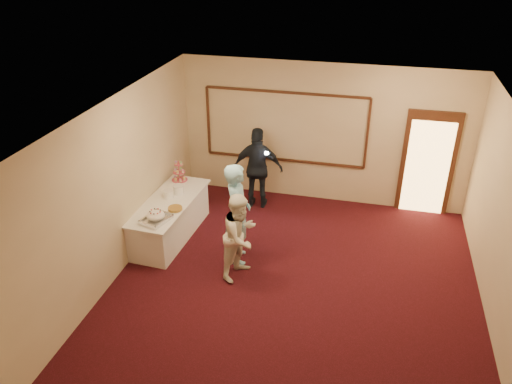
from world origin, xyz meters
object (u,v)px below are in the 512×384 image
at_px(tart, 175,209).
at_px(cupcake_stand, 179,173).
at_px(pavlova_tray, 156,217).
at_px(plate_stack_b, 178,189).
at_px(plate_stack_a, 168,194).
at_px(guest, 258,168).
at_px(man, 238,214).
at_px(buffet_table, 170,219).
at_px(woman, 241,236).

bearing_deg(tart, cupcake_stand, 107.83).
xyz_separation_m(pavlova_tray, plate_stack_b, (-0.00, 1.06, 0.00)).
xyz_separation_m(plate_stack_a, guest, (1.40, 1.45, 0.03)).
height_order(plate_stack_b, man, man).
bearing_deg(plate_stack_b, plate_stack_a, -119.07).
distance_m(plate_stack_a, guest, 2.01).
xyz_separation_m(pavlova_tray, cupcake_stand, (-0.20, 1.61, 0.08)).
bearing_deg(guest, buffet_table, 44.92).
relative_size(buffet_table, pavlova_tray, 3.61).
relative_size(pavlova_tray, tart, 2.02).
relative_size(plate_stack_a, man, 0.10).
bearing_deg(plate_stack_b, man, -28.10).
distance_m(plate_stack_a, woman, 1.93).
height_order(buffet_table, plate_stack_a, plate_stack_a).
relative_size(tart, guest, 0.17).
distance_m(buffet_table, cupcake_stand, 1.05).
xyz_separation_m(tart, woman, (1.38, -0.54, -0.03)).
relative_size(cupcake_stand, guest, 0.27).
height_order(buffet_table, cupcake_stand, cupcake_stand).
relative_size(buffet_table, plate_stack_b, 10.57).
distance_m(cupcake_stand, plate_stack_b, 0.58).
distance_m(plate_stack_b, woman, 1.95).
bearing_deg(woman, tart, 89.31).
bearing_deg(cupcake_stand, tart, -72.17).
bearing_deg(man, woman, -177.34).
bearing_deg(cupcake_stand, plate_stack_a, -84.22).
height_order(buffet_table, guest, guest).
distance_m(buffet_table, woman, 1.87).
distance_m(woman, guest, 2.43).
bearing_deg(man, pavlova_tray, 84.34).
xyz_separation_m(tart, guest, (1.10, 1.87, 0.08)).
bearing_deg(pavlova_tray, plate_stack_a, 98.07).
relative_size(plate_stack_a, woman, 0.12).
height_order(tart, woman, woman).
bearing_deg(woman, plate_stack_b, 73.89).
bearing_deg(plate_stack_a, guest, 46.15).
distance_m(buffet_table, plate_stack_b, 0.59).
bearing_deg(guest, plate_stack_a, 41.51).
distance_m(pavlova_tray, plate_stack_a, 0.86).
bearing_deg(man, plate_stack_b, 43.44).
distance_m(tart, woman, 1.48).
bearing_deg(cupcake_stand, plate_stack_b, -70.17).
distance_m(plate_stack_b, guest, 1.78).
height_order(plate_stack_b, tart, plate_stack_b).
xyz_separation_m(tart, man, (1.21, -0.12, 0.14)).
height_order(man, woman, man).
xyz_separation_m(plate_stack_b, tart, (0.18, -0.63, -0.06)).
relative_size(plate_stack_b, woman, 0.14).
relative_size(plate_stack_a, guest, 0.11).
distance_m(cupcake_stand, plate_stack_a, 0.77).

